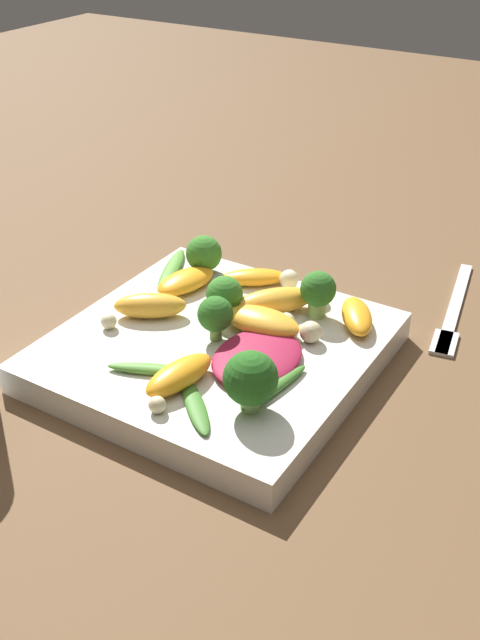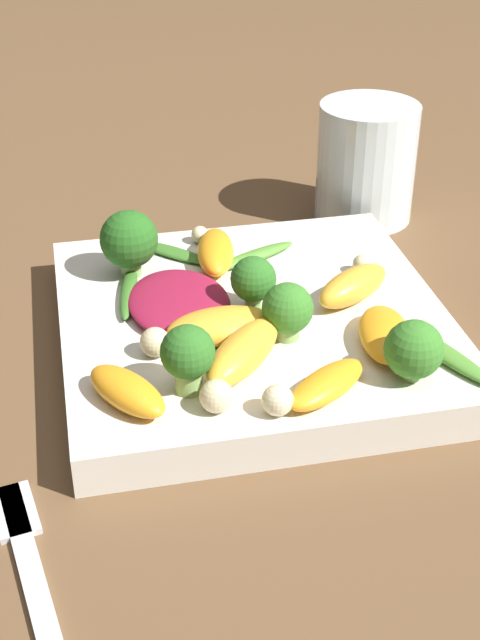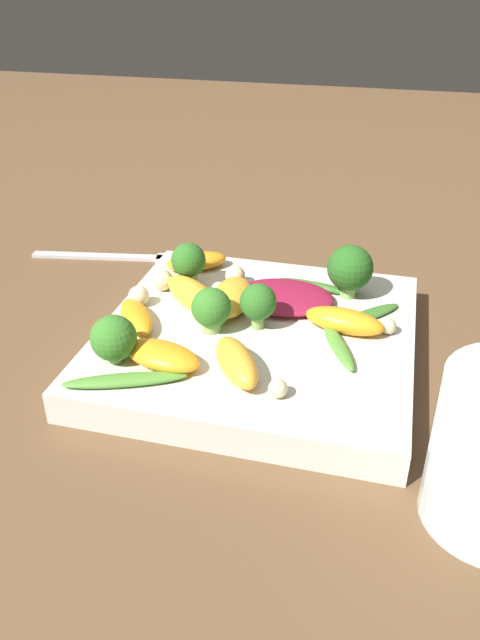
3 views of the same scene
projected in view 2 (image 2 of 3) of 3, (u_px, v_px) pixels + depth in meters
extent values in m
plane|color=brown|center=(253.00, 343.00, 0.59)|extent=(2.40, 2.40, 0.00)
cube|color=silver|center=(253.00, 327.00, 0.58)|extent=(0.25, 0.25, 0.03)
cylinder|color=silver|center=(366.00, 162.00, 0.73)|extent=(0.08, 0.08, 0.10)
cube|color=silver|center=(41.00, 608.00, 0.40)|extent=(0.17, 0.04, 0.01)
cube|color=silver|center=(14.00, 509.00, 0.45)|extent=(0.04, 0.03, 0.01)
ellipsoid|color=maroon|center=(179.00, 302.00, 0.57)|extent=(0.09, 0.07, 0.01)
ellipsoid|color=orange|center=(215.00, 252.00, 0.62)|extent=(0.07, 0.04, 0.02)
ellipsoid|color=#FCAD33|center=(243.00, 352.00, 0.51)|extent=(0.07, 0.07, 0.02)
ellipsoid|color=orange|center=(385.00, 334.00, 0.54)|extent=(0.07, 0.04, 0.02)
ellipsoid|color=#FCAD33|center=(352.00, 284.00, 0.58)|extent=(0.05, 0.07, 0.02)
ellipsoid|color=#FCAD33|center=(221.00, 326.00, 0.54)|extent=(0.04, 0.07, 0.02)
ellipsoid|color=orange|center=(327.00, 384.00, 0.49)|extent=(0.05, 0.06, 0.01)
ellipsoid|color=orange|center=(127.00, 391.00, 0.49)|extent=(0.06, 0.05, 0.02)
cylinder|color=#84AD5B|center=(131.00, 264.00, 0.61)|extent=(0.01, 0.01, 0.02)
sphere|color=#26601E|center=(129.00, 239.00, 0.60)|extent=(0.04, 0.04, 0.04)
cylinder|color=#7A9E51|center=(250.00, 304.00, 0.57)|extent=(0.01, 0.01, 0.02)
sphere|color=#2D6B23|center=(251.00, 282.00, 0.56)|extent=(0.03, 0.03, 0.03)
cylinder|color=#84AD5B|center=(287.00, 329.00, 0.54)|extent=(0.02, 0.02, 0.01)
sphere|color=#387A28|center=(288.00, 308.00, 0.54)|extent=(0.03, 0.03, 0.03)
cylinder|color=#84AD5B|center=(189.00, 377.00, 0.50)|extent=(0.02, 0.02, 0.02)
sphere|color=#2D6B23|center=(188.00, 352.00, 0.49)|extent=(0.03, 0.03, 0.03)
cylinder|color=#7A9E51|center=(411.00, 370.00, 0.51)|extent=(0.01, 0.01, 0.01)
sphere|color=#387A28|center=(414.00, 349.00, 0.50)|extent=(0.03, 0.03, 0.03)
ellipsoid|color=#518E33|center=(440.00, 350.00, 0.53)|extent=(0.09, 0.05, 0.01)
ellipsoid|color=#3D7528|center=(174.00, 253.00, 0.64)|extent=(0.05, 0.06, 0.00)
ellipsoid|color=#518E33|center=(254.00, 256.00, 0.63)|extent=(0.04, 0.07, 0.01)
ellipsoid|color=#3D7528|center=(129.00, 291.00, 0.59)|extent=(0.07, 0.02, 0.01)
sphere|color=beige|center=(155.00, 342.00, 0.53)|extent=(0.02, 0.02, 0.02)
sphere|color=beige|center=(362.00, 264.00, 0.61)|extent=(0.01, 0.01, 0.01)
sphere|color=beige|center=(216.00, 396.00, 0.48)|extent=(0.02, 0.02, 0.02)
sphere|color=beige|center=(201.00, 347.00, 0.53)|extent=(0.01, 0.01, 0.01)
sphere|color=beige|center=(278.00, 400.00, 0.48)|extent=(0.02, 0.02, 0.02)
sphere|color=beige|center=(200.00, 235.00, 0.65)|extent=(0.01, 0.01, 0.01)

